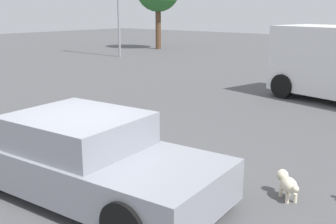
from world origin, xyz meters
name	(u,v)px	position (x,y,z in m)	size (l,w,h in m)	color
ground_plane	(86,191)	(0.00, 0.00, 0.00)	(80.00, 80.00, 0.00)	#515154
sedan_foreground	(83,158)	(0.04, -0.06, 0.58)	(4.55, 2.20, 1.24)	gray
dog	(287,183)	(2.52, 1.74, 0.24)	(0.47, 0.44, 0.39)	beige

